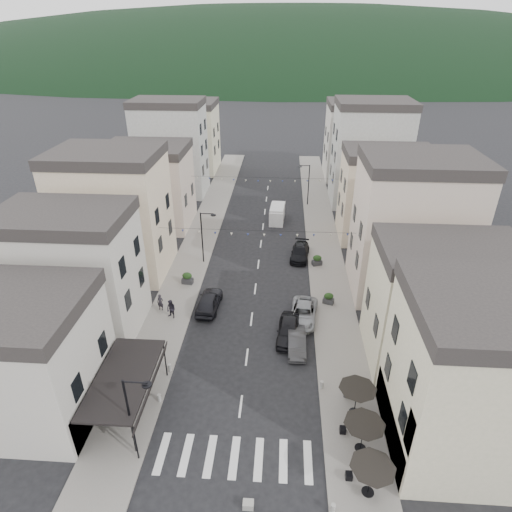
{
  "coord_description": "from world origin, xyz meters",
  "views": [
    {
      "loc": [
        2.46,
        -14.97,
        23.38
      ],
      "look_at": [
        0.04,
        21.47,
        3.5
      ],
      "focal_mm": 30.0,
      "sensor_mm": 36.0,
      "label": 1
    }
  ],
  "objects_px": {
    "parked_car_e": "(209,301)",
    "pedestrian_b": "(171,309)",
    "delivery_van": "(277,213)",
    "parked_car_b": "(297,342)",
    "parked_car_d": "(300,252)",
    "pedestrian_a": "(160,302)",
    "parked_car_c": "(303,313)",
    "parked_car_a": "(289,330)"
  },
  "relations": [
    {
      "from": "parked_car_e",
      "to": "pedestrian_b",
      "type": "relative_size",
      "value": 2.61
    },
    {
      "from": "delivery_van",
      "to": "parked_car_b",
      "type": "bearing_deg",
      "value": -82.01
    },
    {
      "from": "parked_car_e",
      "to": "delivery_van",
      "type": "bearing_deg",
      "value": -102.49
    },
    {
      "from": "pedestrian_b",
      "to": "parked_car_d",
      "type": "bearing_deg",
      "value": 72.32
    },
    {
      "from": "parked_car_b",
      "to": "parked_car_d",
      "type": "bearing_deg",
      "value": 87.13
    },
    {
      "from": "parked_car_d",
      "to": "parked_car_e",
      "type": "bearing_deg",
      "value": -122.35
    },
    {
      "from": "parked_car_d",
      "to": "pedestrian_a",
      "type": "distance_m",
      "value": 17.14
    },
    {
      "from": "parked_car_d",
      "to": "parked_car_e",
      "type": "height_order",
      "value": "parked_car_e"
    },
    {
      "from": "parked_car_b",
      "to": "parked_car_c",
      "type": "bearing_deg",
      "value": 80.43
    },
    {
      "from": "parked_car_b",
      "to": "delivery_van",
      "type": "bearing_deg",
      "value": 94.27
    },
    {
      "from": "parked_car_d",
      "to": "parked_car_a",
      "type": "bearing_deg",
      "value": -87.9
    },
    {
      "from": "parked_car_b",
      "to": "pedestrian_b",
      "type": "relative_size",
      "value": 2.23
    },
    {
      "from": "parked_car_a",
      "to": "parked_car_d",
      "type": "distance_m",
      "value": 14.26
    },
    {
      "from": "parked_car_b",
      "to": "pedestrian_a",
      "type": "relative_size",
      "value": 2.51
    },
    {
      "from": "delivery_van",
      "to": "pedestrian_b",
      "type": "bearing_deg",
      "value": -108.58
    },
    {
      "from": "delivery_van",
      "to": "pedestrian_a",
      "type": "height_order",
      "value": "delivery_van"
    },
    {
      "from": "parked_car_d",
      "to": "pedestrian_a",
      "type": "bearing_deg",
      "value": -132.27
    },
    {
      "from": "parked_car_a",
      "to": "parked_car_e",
      "type": "relative_size",
      "value": 0.98
    },
    {
      "from": "parked_car_d",
      "to": "pedestrian_b",
      "type": "height_order",
      "value": "pedestrian_b"
    },
    {
      "from": "delivery_van",
      "to": "pedestrian_a",
      "type": "distance_m",
      "value": 23.64
    },
    {
      "from": "parked_car_b",
      "to": "delivery_van",
      "type": "height_order",
      "value": "delivery_van"
    },
    {
      "from": "pedestrian_a",
      "to": "pedestrian_b",
      "type": "xyz_separation_m",
      "value": [
        1.29,
        -1.13,
        0.1
      ]
    },
    {
      "from": "pedestrian_b",
      "to": "parked_car_a",
      "type": "bearing_deg",
      "value": 15.55
    },
    {
      "from": "parked_car_d",
      "to": "pedestrian_b",
      "type": "distance_m",
      "value": 16.98
    },
    {
      "from": "delivery_van",
      "to": "pedestrian_b",
      "type": "xyz_separation_m",
      "value": [
        -8.95,
        -22.44,
        -0.06
      ]
    },
    {
      "from": "parked_car_e",
      "to": "pedestrian_a",
      "type": "bearing_deg",
      "value": 11.93
    },
    {
      "from": "parked_car_c",
      "to": "pedestrian_b",
      "type": "distance_m",
      "value": 11.77
    },
    {
      "from": "parked_car_b",
      "to": "parked_car_e",
      "type": "xyz_separation_m",
      "value": [
        -8.03,
        5.13,
        0.14
      ]
    },
    {
      "from": "parked_car_a",
      "to": "parked_car_b",
      "type": "height_order",
      "value": "parked_car_a"
    },
    {
      "from": "parked_car_a",
      "to": "delivery_van",
      "type": "distance_m",
      "value": 24.45
    },
    {
      "from": "parked_car_d",
      "to": "pedestrian_b",
      "type": "bearing_deg",
      "value": -126.54
    },
    {
      "from": "parked_car_b",
      "to": "parked_car_c",
      "type": "xyz_separation_m",
      "value": [
        0.63,
        3.96,
        0.03
      ]
    },
    {
      "from": "parked_car_b",
      "to": "parked_car_d",
      "type": "distance_m",
      "value": 15.59
    },
    {
      "from": "parked_car_a",
      "to": "pedestrian_b",
      "type": "height_order",
      "value": "pedestrian_b"
    },
    {
      "from": "parked_car_d",
      "to": "delivery_van",
      "type": "height_order",
      "value": "delivery_van"
    },
    {
      "from": "parked_car_e",
      "to": "delivery_van",
      "type": "relative_size",
      "value": 1.01
    },
    {
      "from": "parked_car_b",
      "to": "parked_car_a",
      "type": "bearing_deg",
      "value": 115.12
    },
    {
      "from": "parked_car_b",
      "to": "delivery_van",
      "type": "distance_m",
      "value": 25.87
    },
    {
      "from": "pedestrian_a",
      "to": "pedestrian_b",
      "type": "height_order",
      "value": "pedestrian_b"
    },
    {
      "from": "parked_car_b",
      "to": "parked_car_e",
      "type": "bearing_deg",
      "value": 146.9
    },
    {
      "from": "pedestrian_b",
      "to": "parked_car_c",
      "type": "bearing_deg",
      "value": 29.19
    },
    {
      "from": "parked_car_c",
      "to": "parked_car_e",
      "type": "relative_size",
      "value": 1.06
    }
  ]
}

